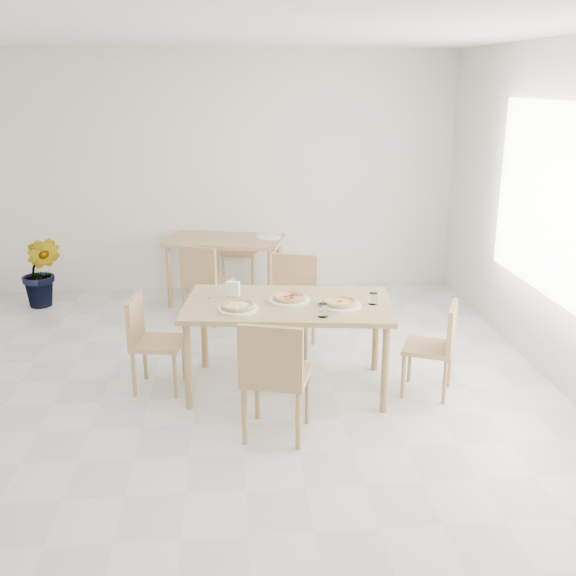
{
  "coord_description": "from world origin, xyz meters",
  "views": [
    {
      "loc": [
        0.33,
        -4.53,
        2.46
      ],
      "look_at": [
        0.76,
        0.58,
        0.87
      ],
      "focal_mm": 42.0,
      "sensor_mm": 36.0,
      "label": 1
    }
  ],
  "objects": [
    {
      "name": "chair_south",
      "position": [
        0.6,
        -0.25,
        0.52
      ],
      "size": [
        0.55,
        0.55,
        0.9
      ],
      "rotation": [
        0.0,
        0.0,
        2.86
      ],
      "color": "tan",
      "rests_on": "ground"
    },
    {
      "name": "napkin_holder",
      "position": [
        0.32,
        0.76,
        0.81
      ],
      "size": [
        0.13,
        0.09,
        0.13
      ],
      "rotation": [
        0.0,
        0.0,
        -0.3
      ],
      "color": "silver",
      "rests_on": "main_table"
    },
    {
      "name": "chair_north",
      "position": [
        0.88,
        1.48,
        0.51
      ],
      "size": [
        0.55,
        0.55,
        0.89
      ],
      "rotation": [
        0.0,
        0.0,
        -0.31
      ],
      "color": "tan",
      "rests_on": "ground"
    },
    {
      "name": "plate_mushroom",
      "position": [
        0.36,
        0.43,
        0.76
      ],
      "size": [
        0.32,
        0.32,
        0.02
      ],
      "primitive_type": "cylinder",
      "color": "white",
      "rests_on": "main_table"
    },
    {
      "name": "pizza_mushroom",
      "position": [
        0.36,
        0.43,
        0.78
      ],
      "size": [
        0.35,
        0.35,
        0.03
      ],
      "rotation": [
        0.0,
        0.0,
        -0.41
      ],
      "color": "#EAC36E",
      "rests_on": "plate_mushroom"
    },
    {
      "name": "main_table",
      "position": [
        0.76,
        0.58,
        0.68
      ],
      "size": [
        1.75,
        1.13,
        0.75
      ],
      "rotation": [
        0.0,
        0.0,
        -0.12
      ],
      "color": "tan",
      "rests_on": "ground"
    },
    {
      "name": "pizza_margherita",
      "position": [
        1.16,
        0.45,
        0.78
      ],
      "size": [
        0.32,
        0.32,
        0.03
      ],
      "rotation": [
        0.0,
        0.0,
        -0.19
      ],
      "color": "#EAC36E",
      "rests_on": "plate_margherita"
    },
    {
      "name": "pizza_pepperoni",
      "position": [
        0.78,
        0.61,
        0.78
      ],
      "size": [
        0.29,
        0.29,
        0.03
      ],
      "rotation": [
        0.0,
        0.0,
        0.07
      ],
      "color": "#EAC36E",
      "rests_on": "plate_pepperoni"
    },
    {
      "name": "plate_margherita",
      "position": [
        1.16,
        0.45,
        0.76
      ],
      "size": [
        0.34,
        0.34,
        0.02
      ],
      "primitive_type": "cylinder",
      "color": "white",
      "rests_on": "main_table"
    },
    {
      "name": "chair_east",
      "position": [
        1.95,
        0.37,
        0.45
      ],
      "size": [
        0.51,
        0.51,
        0.77
      ],
      "rotation": [
        0.0,
        0.0,
        -1.99
      ],
      "color": "tan",
      "rests_on": "ground"
    },
    {
      "name": "chair_back_s",
      "position": [
        0.03,
        2.23,
        0.49
      ],
      "size": [
        0.57,
        0.57,
        0.85
      ],
      "rotation": [
        0.0,
        0.0,
        2.65
      ],
      "color": "tan",
      "rests_on": "ground"
    },
    {
      "name": "fork_b",
      "position": [
        0.14,
        0.71,
        0.75
      ],
      "size": [
        0.04,
        0.16,
        0.01
      ],
      "primitive_type": "cube",
      "rotation": [
        0.0,
        0.0,
        0.14
      ],
      "color": "silver",
      "rests_on": "main_table"
    },
    {
      "name": "potted_plant",
      "position": [
        -1.81,
        2.92,
        0.4
      ],
      "size": [
        0.47,
        0.4,
        0.81
      ],
      "primitive_type": "imported",
      "rotation": [
        0.0,
        0.0,
        -0.09
      ],
      "color": "#276E21",
      "rests_on": "ground"
    },
    {
      "name": "chair_west",
      "position": [
        -0.37,
        0.67,
        0.46
      ],
      "size": [
        0.45,
        0.45,
        0.79
      ],
      "rotation": [
        0.0,
        0.0,
        1.42
      ],
      "color": "tan",
      "rests_on": "ground"
    },
    {
      "name": "tumbler_b",
      "position": [
        1.43,
        0.48,
        0.8
      ],
      "size": [
        0.07,
        0.07,
        0.09
      ],
      "primitive_type": "cylinder",
      "color": "white",
      "rests_on": "main_table"
    },
    {
      "name": "fork_a",
      "position": [
        0.16,
        0.78,
        0.75
      ],
      "size": [
        0.08,
        0.17,
        0.01
      ],
      "primitive_type": "cube",
      "rotation": [
        0.0,
        0.0,
        -0.37
      ],
      "color": "silver",
      "rests_on": "main_table"
    },
    {
      "name": "chair_back_n",
      "position": [
        0.46,
        3.62,
        0.5
      ],
      "size": [
        0.51,
        0.51,
        0.86
      ],
      "rotation": [
        0.0,
        0.0,
        -0.25
      ],
      "color": "tan",
      "rests_on": "ground"
    },
    {
      "name": "second_table",
      "position": [
        0.25,
        2.9,
        0.65
      ],
      "size": [
        1.41,
        1.01,
        0.75
      ],
      "rotation": [
        0.0,
        0.0,
        -0.24
      ],
      "color": "tan",
      "rests_on": "ground"
    },
    {
      "name": "plate_pepperoni",
      "position": [
        0.78,
        0.61,
        0.76
      ],
      "size": [
        0.34,
        0.34,
        0.02
      ],
      "primitive_type": "cylinder",
      "color": "white",
      "rests_on": "main_table"
    },
    {
      "name": "plate_empty",
      "position": [
        0.74,
        2.91,
        0.76
      ],
      "size": [
        0.29,
        0.29,
        0.02
      ],
      "primitive_type": "cylinder",
      "color": "white",
      "rests_on": "second_table"
    },
    {
      "name": "tumbler_a",
      "position": [
        0.99,
        0.22,
        0.8
      ],
      "size": [
        0.08,
        0.08,
        0.1
      ],
      "primitive_type": "cylinder",
      "color": "white",
      "rests_on": "main_table"
    }
  ]
}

